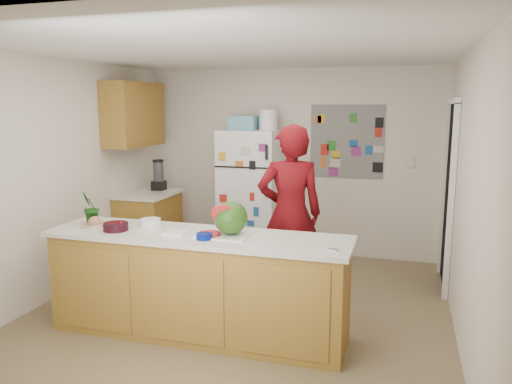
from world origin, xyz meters
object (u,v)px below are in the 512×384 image
(refrigerator, at_px, (251,194))
(person, at_px, (290,214))
(watermelon, at_px, (231,218))
(cherry_bowl, at_px, (116,227))

(refrigerator, xyz_separation_m, person, (0.84, -1.37, 0.07))
(watermelon, relative_size, cherry_bowl, 1.31)
(refrigerator, bearing_deg, person, -58.37)
(refrigerator, distance_m, watermelon, 2.43)
(cherry_bowl, bearing_deg, person, 39.77)
(watermelon, distance_m, cherry_bowl, 1.05)
(watermelon, bearing_deg, refrigerator, 103.23)
(person, relative_size, cherry_bowl, 8.38)
(watermelon, height_order, cherry_bowl, watermelon)
(person, xyz_separation_m, cherry_bowl, (-1.33, -1.11, 0.04))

